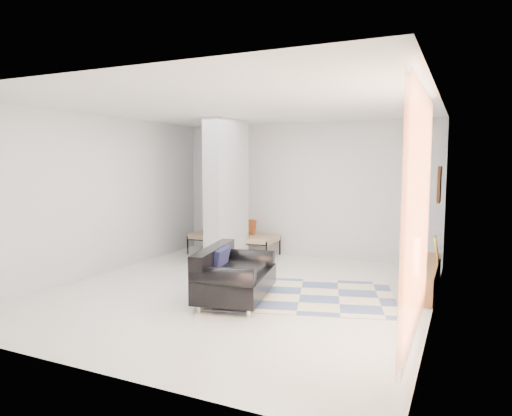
% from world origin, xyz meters
% --- Properties ---
extents(floor, '(6.00, 6.00, 0.00)m').
position_xyz_m(floor, '(0.00, 0.00, 0.00)').
color(floor, white).
rests_on(floor, ground).
extents(ceiling, '(6.00, 6.00, 0.00)m').
position_xyz_m(ceiling, '(0.00, 0.00, 2.80)').
color(ceiling, white).
rests_on(ceiling, wall_back).
extents(wall_back, '(6.00, 0.00, 6.00)m').
position_xyz_m(wall_back, '(0.00, 3.00, 1.40)').
color(wall_back, silver).
rests_on(wall_back, ground).
extents(wall_front, '(6.00, 0.00, 6.00)m').
position_xyz_m(wall_front, '(0.00, -3.00, 1.40)').
color(wall_front, silver).
rests_on(wall_front, ground).
extents(wall_left, '(0.00, 6.00, 6.00)m').
position_xyz_m(wall_left, '(-2.75, 0.00, 1.40)').
color(wall_left, silver).
rests_on(wall_left, ground).
extents(wall_right, '(0.00, 6.00, 6.00)m').
position_xyz_m(wall_right, '(2.75, 0.00, 1.40)').
color(wall_right, silver).
rests_on(wall_right, ground).
extents(partition_column, '(0.35, 1.20, 2.80)m').
position_xyz_m(partition_column, '(-1.10, 1.60, 1.40)').
color(partition_column, '#A0A5A7').
rests_on(partition_column, floor).
extents(hallway_door, '(0.85, 0.06, 2.04)m').
position_xyz_m(hallway_door, '(-2.10, 2.96, 1.02)').
color(hallway_door, silver).
rests_on(hallway_door, floor).
extents(curtain, '(0.00, 2.55, 2.55)m').
position_xyz_m(curtain, '(2.67, -1.15, 1.45)').
color(curtain, '#D56B38').
rests_on(curtain, wall_right).
extents(wall_art, '(0.04, 0.45, 0.55)m').
position_xyz_m(wall_art, '(2.72, 1.34, 1.65)').
color(wall_art, '#351E0E').
rests_on(wall_art, wall_right).
extents(media_console, '(0.45, 2.01, 0.80)m').
position_xyz_m(media_console, '(2.52, 1.35, 0.20)').
color(media_console, brown).
rests_on(media_console, floor).
extents(loveseat, '(1.15, 1.65, 0.76)m').
position_xyz_m(loveseat, '(0.07, -0.41, 0.36)').
color(loveseat, silver).
rests_on(loveseat, floor).
extents(daybed, '(1.89, 0.83, 0.77)m').
position_xyz_m(daybed, '(-1.43, 2.47, 0.41)').
color(daybed, black).
rests_on(daybed, floor).
extents(area_rug, '(3.15, 2.52, 0.01)m').
position_xyz_m(area_rug, '(0.90, 0.20, 0.01)').
color(area_rug, beige).
rests_on(area_rug, floor).
extents(cylinder_lamp, '(0.10, 0.10, 0.54)m').
position_xyz_m(cylinder_lamp, '(2.50, 0.54, 0.67)').
color(cylinder_lamp, white).
rests_on(cylinder_lamp, media_console).
extents(bronze_figurine, '(0.13, 0.13, 0.22)m').
position_xyz_m(bronze_figurine, '(2.47, 1.96, 0.51)').
color(bronze_figurine, black).
rests_on(bronze_figurine, media_console).
extents(vase, '(0.20, 0.20, 0.19)m').
position_xyz_m(vase, '(2.47, 1.09, 0.50)').
color(vase, white).
rests_on(vase, media_console).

